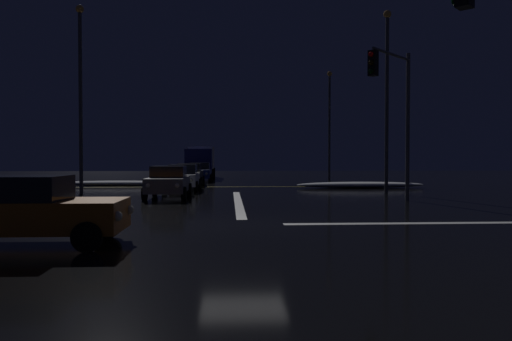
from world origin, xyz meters
TOP-DOWN VIEW (x-y plane):
  - ground at (0.00, 0.00)m, footprint 120.00×120.00m
  - stop_line_north at (0.00, 7.44)m, footprint 0.35×12.66m
  - centre_line_ns at (0.00, 19.04)m, footprint 22.00×0.15m
  - crosswalk_bar_east at (7.54, 0.00)m, footprint 12.66×0.40m
  - snow_bank_left_curb at (-8.24, 20.52)m, footprint 8.89×1.50m
  - snow_bank_right_curb at (8.24, 17.44)m, footprint 8.48×1.50m
  - sedan_gray at (-3.40, 9.99)m, footprint 2.02×4.33m
  - sedan_white at (-3.21, 15.46)m, footprint 2.02×4.33m
  - sedan_black at (-3.27, 21.20)m, footprint 2.02×4.33m
  - sedan_blue at (-2.86, 26.95)m, footprint 2.02×4.33m
  - box_truck at (-3.18, 33.85)m, footprint 2.68×8.28m
  - sedan_orange_crossing at (-4.97, -3.17)m, footprint 4.33×2.02m
  - traffic_signal_ne at (6.88, 6.88)m, footprint 2.65×2.65m
  - streetlamp_right_far at (8.54, 29.04)m, footprint 0.44×0.44m
  - streetlamp_right_near at (8.54, 13.04)m, footprint 0.44×0.44m
  - streetlamp_left_near at (-8.54, 13.04)m, footprint 0.44×0.44m

SIDE VIEW (x-z plane):
  - ground at x=0.00m, z-range -0.10..0.00m
  - stop_line_north at x=0.00m, z-range 0.00..0.01m
  - centre_line_ns at x=0.00m, z-range 0.00..0.01m
  - crosswalk_bar_east at x=7.54m, z-range 0.00..0.01m
  - snow_bank_left_curb at x=-8.24m, z-range 0.00..0.37m
  - snow_bank_right_curb at x=8.24m, z-range 0.00..0.40m
  - sedan_gray at x=-3.40m, z-range 0.02..1.59m
  - sedan_white at x=-3.21m, z-range 0.02..1.59m
  - sedan_black at x=-3.27m, z-range 0.02..1.59m
  - sedan_blue at x=-2.86m, z-range 0.02..1.59m
  - sedan_orange_crossing at x=-4.97m, z-range 0.02..1.59m
  - box_truck at x=-3.18m, z-range 0.17..3.25m
  - traffic_signal_ne at x=6.88m, z-range 1.22..8.00m
  - streetlamp_right_far at x=8.54m, z-range 0.70..10.38m
  - streetlamp_right_near at x=8.54m, z-range 0.71..11.01m
  - streetlamp_left_near at x=-8.54m, z-range 0.71..11.02m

